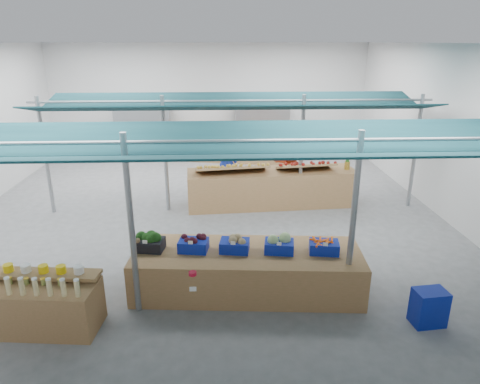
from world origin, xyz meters
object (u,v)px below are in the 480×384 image
at_px(bottle_shelf, 44,304).
at_px(vendor_left, 226,163).
at_px(fruit_counter, 271,188).
at_px(crate_stack, 429,307).
at_px(vendor_right, 288,162).
at_px(veg_counter, 247,271).

bearing_deg(bottle_shelf, vendor_left, 70.42).
xyz_separation_m(fruit_counter, crate_stack, (1.86, -5.36, -0.19)).
xyz_separation_m(bottle_shelf, crate_stack, (5.99, -0.21, -0.12)).
bearing_deg(bottle_shelf, vendor_right, 58.41).
relative_size(vendor_left, vendor_right, 1.00).
xyz_separation_m(veg_counter, fruit_counter, (0.93, 4.24, 0.10)).
height_order(veg_counter, crate_stack, veg_counter).
relative_size(crate_stack, vendor_right, 0.33).
relative_size(veg_counter, vendor_right, 2.21).
xyz_separation_m(vendor_left, vendor_right, (1.80, 0.00, 0.00)).
relative_size(veg_counter, fruit_counter, 0.88).
height_order(veg_counter, vendor_left, vendor_left).
bearing_deg(veg_counter, fruit_counter, 82.14).
distance_m(bottle_shelf, fruit_counter, 6.60).
bearing_deg(vendor_right, bottle_shelf, 48.97).
xyz_separation_m(fruit_counter, vendor_left, (-1.20, 1.10, 0.42)).
bearing_deg(veg_counter, crate_stack, -17.29).
distance_m(veg_counter, vendor_right, 5.58).
height_order(bottle_shelf, veg_counter, bottle_shelf).
xyz_separation_m(bottle_shelf, vendor_right, (4.73, 6.24, 0.49)).
distance_m(fruit_counter, vendor_right, 1.32).
relative_size(bottle_shelf, fruit_counter, 0.39).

